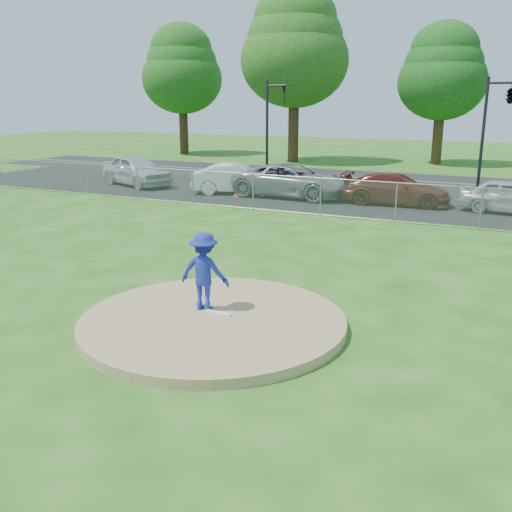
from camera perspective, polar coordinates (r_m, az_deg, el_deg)
The scene contains 18 objects.
ground at distance 20.62m, azimuth 9.78°, elevation 2.58°, with size 120.00×120.00×0.00m, color #205512.
pitchers_mound at distance 11.71m, azimuth -4.31°, elevation -6.58°, with size 5.40×5.40×0.20m, color #9E8556.
pitching_rubber at distance 11.82m, azimuth -3.84°, elevation -5.72°, with size 0.60×0.15×0.04m, color white.
chain_link_fence at distance 22.37m, azimuth 11.33°, elevation 5.45°, with size 40.00×0.06×1.50m, color gray.
parking_lot at distance 26.82m, azimuth 13.74°, elevation 5.28°, with size 50.00×8.00×0.01m, color black.
street at distance 34.11m, azimuth 16.52°, elevation 7.15°, with size 60.00×7.00×0.01m, color black.
tree_far_left at distance 50.59m, azimuth -7.44°, elevation 18.09°, with size 6.72×6.72×10.74m.
tree_left at distance 43.78m, azimuth 3.90°, elevation 20.19°, with size 7.84×7.84×12.53m.
tree_center at distance 43.90m, azimuth 18.20°, elevation 17.17°, with size 6.16×6.16×9.84m.
traffic_signal_left at distance 34.48m, azimuth 1.48°, elevation 13.45°, with size 1.28×0.20×5.60m.
traffic_signal_center at distance 31.40m, azimuth 23.88°, elevation 14.30°, with size 1.42×2.48×5.60m.
pitcher at distance 11.90m, azimuth -5.19°, elevation -1.53°, with size 1.07×0.61×1.65m, color #1C2C9C.
traffic_cone at distance 27.54m, azimuth -1.87°, elevation 6.61°, with size 0.31×0.31×0.60m, color orange.
parked_car_silver at distance 31.79m, azimuth -11.87°, elevation 8.39°, with size 1.92×4.78×1.63m, color silver.
parked_car_white at distance 28.31m, azimuth -1.88°, elevation 7.72°, with size 1.55×4.43×1.46m, color white.
parked_car_gray at distance 27.35m, azimuth 3.55°, elevation 7.54°, with size 2.58×5.60×1.56m, color gray.
parked_car_darkred at distance 26.01m, azimuth 13.81°, elevation 6.52°, with size 1.92×4.72×1.37m, color #5E1E17.
parked_car_pearl at distance 25.42m, azimuth 24.25°, elevation 5.43°, with size 1.62×4.04×1.38m, color #B7BABC.
Camera 1 is at (5.53, -9.36, 4.44)m, focal length 40.00 mm.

